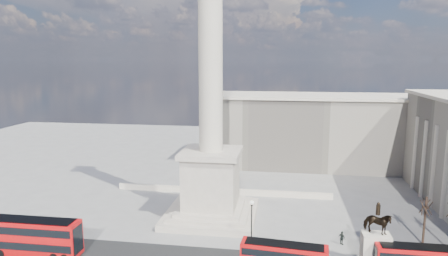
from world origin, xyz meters
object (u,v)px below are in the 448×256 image
red_bus_a (35,237)px  pedestrian_crossing (342,238)px  nelsons_column (211,137)px  equestrian_statue (376,246)px  victorian_lamp (252,218)px  pedestrian_walking (362,254)px

red_bus_a → pedestrian_crossing: bearing=12.8°
nelsons_column → pedestrian_crossing: size_ratio=26.29×
equestrian_statue → victorian_lamp: bearing=163.1°
equestrian_statue → pedestrian_crossing: (-2.98, 5.88, -1.94)m
red_bus_a → victorian_lamp: bearing=15.9°
equestrian_statue → pedestrian_crossing: equestrian_statue is taller
nelsons_column → victorian_lamp: bearing=-49.2°
victorian_lamp → equestrian_statue: (15.08, -4.59, -0.64)m
nelsons_column → pedestrian_crossing: 23.60m
nelsons_column → victorian_lamp: size_ratio=8.34×
nelsons_column → red_bus_a: nelsons_column is taller
red_bus_a → equestrian_statue: equestrian_statue is taller
equestrian_statue → pedestrian_walking: 3.03m
pedestrian_crossing → red_bus_a: bearing=61.6°
nelsons_column → equestrian_statue: (22.12, -12.75, -10.03)m
victorian_lamp → pedestrian_walking: size_ratio=3.58×
equestrian_statue → red_bus_a: bearing=-175.7°
pedestrian_walking → pedestrian_crossing: pedestrian_crossing is taller
nelsons_column → pedestrian_walking: (21.08, -10.78, -12.08)m
red_bus_a → equestrian_statue: 41.98m
nelsons_column → equestrian_statue: bearing=-30.0°
pedestrian_walking → pedestrian_crossing: 4.37m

